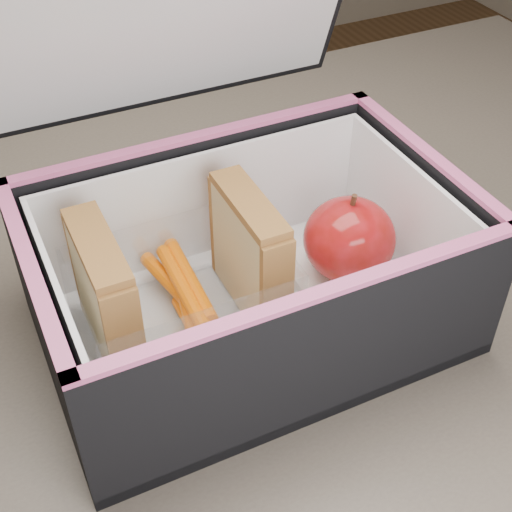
{
  "coord_description": "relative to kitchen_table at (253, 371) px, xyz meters",
  "views": [
    {
      "loc": [
        -0.18,
        -0.39,
        1.17
      ],
      "look_at": [
        -0.0,
        -0.02,
        0.81
      ],
      "focal_mm": 50.0,
      "sensor_mm": 36.0,
      "label": 1
    }
  ],
  "objects": [
    {
      "name": "lunch_bag",
      "position": [
        -0.01,
        -0.02,
        0.16
      ],
      "size": [
        0.32,
        0.29,
        0.31
      ],
      "color": "black",
      "rests_on": "kitchen_table"
    },
    {
      "name": "plastic_tub",
      "position": [
        -0.07,
        -0.01,
        0.14
      ],
      "size": [
        0.16,
        0.11,
        0.07
      ],
      "primitive_type": null,
      "color": "white",
      "rests_on": "lunch_bag"
    },
    {
      "name": "carrot_sticks",
      "position": [
        -0.06,
        -0.02,
        0.13
      ],
      "size": [
        0.04,
        0.15,
        0.03
      ],
      "color": "#DD5800",
      "rests_on": "plastic_tub"
    },
    {
      "name": "kitchen_table",
      "position": [
        0.0,
        0.0,
        0.0
      ],
      "size": [
        1.2,
        0.8,
        0.75
      ],
      "color": "brown",
      "rests_on": "ground"
    },
    {
      "name": "sandwich_left",
      "position": [
        -0.12,
        -0.01,
        0.16
      ],
      "size": [
        0.03,
        0.09,
        0.1
      ],
      "color": "tan",
      "rests_on": "plastic_tub"
    },
    {
      "name": "paper_napkin",
      "position": [
        0.07,
        -0.02,
        0.11
      ],
      "size": [
        0.08,
        0.09,
        0.01
      ],
      "primitive_type": "cube",
      "rotation": [
        0.0,
        0.0,
        -0.06
      ],
      "color": "white",
      "rests_on": "lunch_bag"
    },
    {
      "name": "red_apple",
      "position": [
        0.08,
        -0.02,
        0.15
      ],
      "size": [
        0.09,
        0.09,
        0.08
      ],
      "rotation": [
        0.0,
        0.0,
        -0.22
      ],
      "color": "maroon",
      "rests_on": "paper_napkin"
    },
    {
      "name": "sandwich_right",
      "position": [
        -0.01,
        -0.01,
        0.16
      ],
      "size": [
        0.03,
        0.09,
        0.1
      ],
      "color": "tan",
      "rests_on": "plastic_tub"
    }
  ]
}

